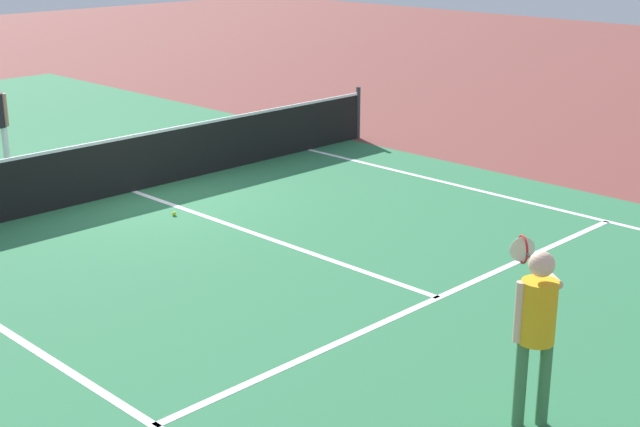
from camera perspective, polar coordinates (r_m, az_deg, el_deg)
ground_plane at (r=15.54m, az=-11.58°, el=1.36°), size 60.00×60.00×0.00m
court_surface_inbounds at (r=15.54m, az=-11.58°, el=1.37°), size 10.62×24.40×0.00m
line_sideline_left at (r=8.83m, az=-12.05°, el=-11.77°), size 0.10×11.89×0.01m
line_sideline_right at (r=14.56m, az=15.92°, el=-0.07°), size 0.10×11.89×0.01m
line_service_near at (r=11.06m, az=7.39°, el=-5.23°), size 8.22×0.10×0.01m
line_center_service at (r=13.10m, az=-3.72°, el=-1.39°), size 0.10×6.40×0.01m
net at (r=15.41m, az=-11.69°, el=3.12°), size 11.16×0.09×1.07m
player_near at (r=8.16m, az=13.38°, el=-6.39°), size 0.96×0.90×1.65m
tennis_ball_near_net at (r=14.13m, az=-9.11°, el=-0.01°), size 0.07×0.07×0.07m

